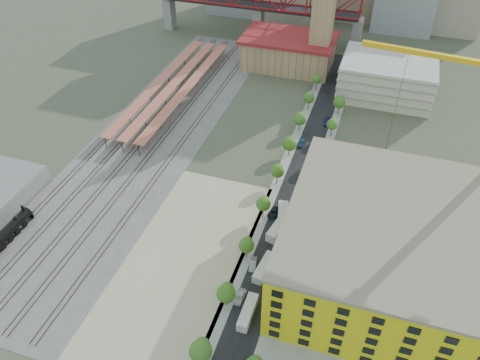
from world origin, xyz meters
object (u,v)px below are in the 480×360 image
(site_trailer_c, at_px, (279,227))
(site_trailer_d, at_px, (283,217))
(construction_building, at_px, (383,246))
(site_trailer_a, at_px, (248,312))
(car_0, at_px, (240,297))
(site_trailer_b, at_px, (264,268))
(clock_tower, at_px, (325,3))
(locomotive, at_px, (2,238))

(site_trailer_c, bearing_deg, site_trailer_d, 102.32)
(construction_building, distance_m, site_trailer_c, 27.91)
(site_trailer_a, xyz_separation_m, car_0, (-3.00, 3.69, -0.45))
(site_trailer_b, distance_m, car_0, 10.03)
(clock_tower, distance_m, site_trailer_b, 111.75)
(site_trailer_c, height_order, car_0, site_trailer_c)
(site_trailer_c, relative_size, site_trailer_d, 0.99)
(site_trailer_d, bearing_deg, site_trailer_b, -102.18)
(clock_tower, xyz_separation_m, site_trailer_b, (8.00, -108.03, -27.44))
(construction_building, xyz_separation_m, site_trailer_c, (-26.00, 6.22, -8.01))
(locomotive, xyz_separation_m, site_trailer_c, (66.00, 26.63, -0.80))
(site_trailer_b, relative_size, site_trailer_c, 0.90)
(construction_building, xyz_separation_m, locomotive, (-92.00, -20.41, -7.21))
(locomotive, distance_m, site_trailer_b, 67.16)
(clock_tower, bearing_deg, construction_building, -71.22)
(site_trailer_d, bearing_deg, clock_tower, 82.92)
(car_0, bearing_deg, locomotive, -172.05)
(clock_tower, distance_m, construction_building, 107.36)
(site_trailer_a, height_order, car_0, site_trailer_a)
(locomotive, xyz_separation_m, site_trailer_a, (66.00, -0.87, -0.95))
(construction_building, height_order, site_trailer_d, construction_building)
(site_trailer_d, distance_m, car_0, 28.12)
(clock_tower, bearing_deg, site_trailer_a, -86.23)
(site_trailer_d, bearing_deg, site_trailer_c, -102.18)
(clock_tower, bearing_deg, site_trailer_c, -85.12)
(construction_building, xyz_separation_m, car_0, (-29.00, -17.59, -8.61))
(site_trailer_b, bearing_deg, construction_building, 24.92)
(locomotive, bearing_deg, construction_building, 12.51)
(site_trailer_a, xyz_separation_m, site_trailer_d, (0.00, 31.65, 0.16))
(clock_tower, bearing_deg, locomotive, -115.72)
(site_trailer_a, bearing_deg, construction_building, 39.53)
(locomotive, xyz_separation_m, site_trailer_d, (66.00, 30.77, -0.79))
(construction_building, relative_size, site_trailer_a, 5.53)
(locomotive, relative_size, site_trailer_c, 2.31)
(locomotive, height_order, site_trailer_d, locomotive)
(site_trailer_a, bearing_deg, clock_tower, 93.99)
(site_trailer_d, height_order, car_0, site_trailer_d)
(clock_tower, xyz_separation_m, site_trailer_c, (8.00, -93.77, -27.29))
(site_trailer_a, height_order, site_trailer_b, site_trailer_b)
(locomotive, distance_m, car_0, 63.08)
(clock_tower, height_order, locomotive, clock_tower)
(site_trailer_c, bearing_deg, clock_tower, 107.20)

